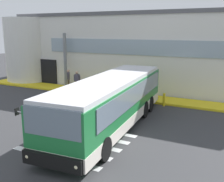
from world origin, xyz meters
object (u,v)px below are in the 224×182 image
passenger_near_column (69,78)px  safety_bollard_yellow (164,100)px  bus_main_foreground (111,103)px  passenger_by_doorway (77,80)px  entry_support_column (65,60)px

passenger_near_column → safety_bollard_yellow: bearing=-7.1°
bus_main_foreground → passenger_by_doorway: 8.64m
entry_support_column → passenger_by_doorway: entry_support_column is taller
passenger_by_doorway → entry_support_column: bearing=149.9°
entry_support_column → bus_main_foreground: size_ratio=0.42×
passenger_by_doorway → bus_main_foreground: bearing=-43.8°
safety_bollard_yellow → entry_support_column: bearing=169.4°
entry_support_column → bus_main_foreground: 10.98m
bus_main_foreground → passenger_by_doorway: size_ratio=6.75×
passenger_by_doorway → safety_bollard_yellow: 7.63m
entry_support_column → safety_bollard_yellow: bearing=-10.6°
passenger_near_column → passenger_by_doorway: size_ratio=1.00×
entry_support_column → safety_bollard_yellow: 9.98m
passenger_near_column → passenger_by_doorway: bearing=-20.9°
bus_main_foreground → passenger_near_column: bus_main_foreground is taller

